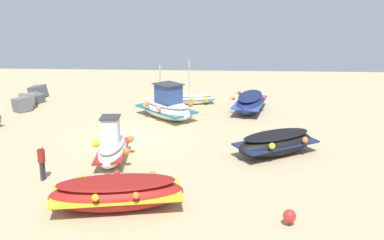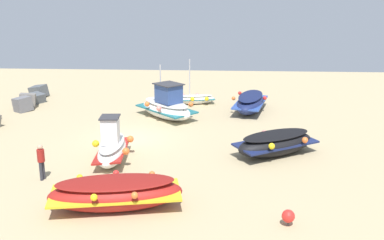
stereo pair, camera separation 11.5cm
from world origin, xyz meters
name	(u,v)px [view 1 (the left image)]	position (x,y,z in m)	size (l,w,h in m)	color
ground_plane	(131,139)	(0.00, 0.00, 0.00)	(47.48, 47.48, 0.00)	tan
fishing_boat_0	(276,143)	(-2.16, -7.83, 0.63)	(3.83, 4.69, 1.20)	black
fishing_boat_1	(194,99)	(8.55, -3.12, 0.39)	(1.62, 3.16, 3.38)	white
fishing_boat_2	(166,106)	(4.55, -1.48, 0.80)	(4.64, 4.53, 3.50)	white
fishing_boat_3	(250,102)	(6.58, -7.09, 0.66)	(5.11, 2.81, 1.26)	navy
fishing_boat_4	(112,148)	(-3.55, 0.24, 0.70)	(3.96, 1.99, 2.36)	white
fishing_boat_5	(117,193)	(-8.53, -1.07, 0.63)	(2.80, 5.35, 1.20)	maroon
person_walking	(42,160)	(-6.01, 2.79, 0.94)	(0.32, 0.32, 1.63)	#2D2D38
mooring_buoy_0	(290,216)	(-9.50, -7.42, 0.37)	(0.47, 0.47, 0.60)	#3F3F42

